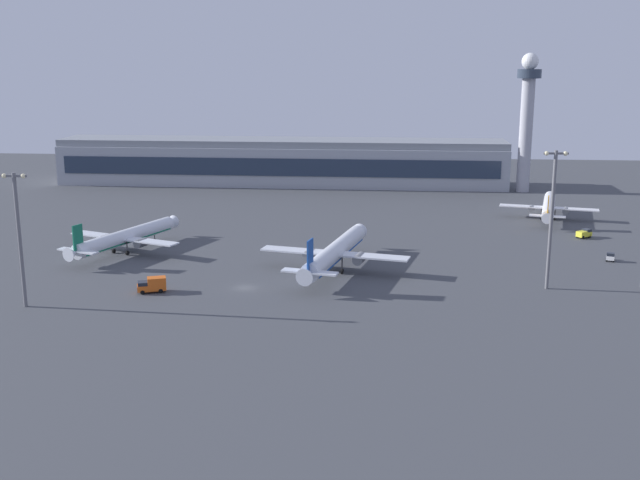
# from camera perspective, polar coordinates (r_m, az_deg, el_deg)

# --- Properties ---
(ground_plane) EXTENTS (416.00, 416.00, 0.00)m
(ground_plane) POSITION_cam_1_polar(r_m,az_deg,el_deg) (158.11, -5.56, -3.53)
(ground_plane) COLOR #424449
(terminal_building) EXTENTS (161.27, 22.40, 16.40)m
(terminal_building) POSITION_cam_1_polar(r_m,az_deg,el_deg) (283.73, -2.84, 5.78)
(terminal_building) COLOR #9EA3AD
(terminal_building) RESTS_ON ground
(control_tower) EXTENTS (8.00, 8.00, 46.84)m
(control_tower) POSITION_cam_1_polar(r_m,az_deg,el_deg) (274.34, 15.02, 8.99)
(control_tower) COLOR #A8A8B2
(control_tower) RESTS_ON ground
(airplane_near_gate) EXTENTS (33.12, 42.29, 10.93)m
(airplane_near_gate) POSITION_cam_1_polar(r_m,az_deg,el_deg) (168.70, 1.09, -0.92)
(airplane_near_gate) COLOR silver
(airplane_near_gate) RESTS_ON ground
(airplane_far_stand) EXTENTS (29.08, 36.90, 9.84)m
(airplane_far_stand) POSITION_cam_1_polar(r_m,az_deg,el_deg) (190.18, -14.20, 0.19)
(airplane_far_stand) COLOR silver
(airplane_far_stand) RESTS_ON ground
(airplane_taxiway_distant) EXTENTS (27.66, 35.31, 9.13)m
(airplane_taxiway_distant) POSITION_cam_1_polar(r_m,az_deg,el_deg) (232.17, 16.51, 2.34)
(airplane_taxiway_distant) COLOR white
(airplane_taxiway_distant) RESTS_ON ground
(cargo_loader) EXTENTS (4.45, 4.12, 2.25)m
(cargo_loader) POSITION_cam_1_polar(r_m,az_deg,el_deg) (211.09, 18.91, 0.46)
(cargo_loader) COLOR yellow
(cargo_loader) RESTS_ON ground
(pushback_tug) EXTENTS (2.67, 3.48, 2.05)m
(pushback_tug) POSITION_cam_1_polar(r_m,az_deg,el_deg) (189.08, 20.64, -1.18)
(pushback_tug) COLOR white
(pushback_tug) RESTS_ON ground
(catering_truck) EXTENTS (6.11, 4.07, 3.05)m
(catering_truck) POSITION_cam_1_polar(r_m,az_deg,el_deg) (157.60, -12.27, -3.24)
(catering_truck) COLOR #D85919
(catering_truck) RESTS_ON ground
(apron_light_central) EXTENTS (4.80, 0.90, 28.07)m
(apron_light_central) POSITION_cam_1_polar(r_m,az_deg,el_deg) (159.69, 16.73, 2.01)
(apron_light_central) COLOR slate
(apron_light_central) RESTS_ON ground
(apron_light_west) EXTENTS (4.80, 0.90, 25.42)m
(apron_light_west) POSITION_cam_1_polar(r_m,az_deg,el_deg) (152.44, -21.33, 0.60)
(apron_light_west) COLOR slate
(apron_light_west) RESTS_ON ground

